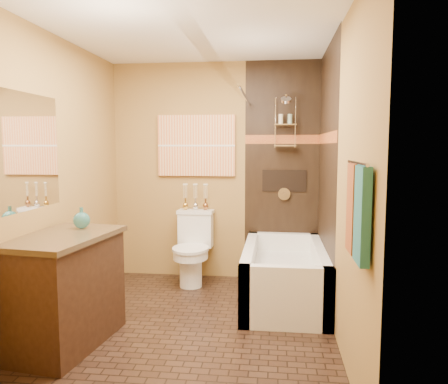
# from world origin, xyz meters

# --- Properties ---
(floor) EXTENTS (3.00, 3.00, 0.00)m
(floor) POSITION_xyz_m (0.00, 0.00, 0.00)
(floor) COLOR black
(floor) RESTS_ON ground
(wall_left) EXTENTS (0.02, 3.00, 2.50)m
(wall_left) POSITION_xyz_m (-1.20, 0.00, 1.25)
(wall_left) COLOR olive
(wall_left) RESTS_ON floor
(wall_right) EXTENTS (0.02, 3.00, 2.50)m
(wall_right) POSITION_xyz_m (1.20, 0.00, 1.25)
(wall_right) COLOR olive
(wall_right) RESTS_ON floor
(wall_back) EXTENTS (2.40, 0.02, 2.50)m
(wall_back) POSITION_xyz_m (0.00, 1.50, 1.25)
(wall_back) COLOR olive
(wall_back) RESTS_ON floor
(wall_front) EXTENTS (2.40, 0.02, 2.50)m
(wall_front) POSITION_xyz_m (0.00, -1.50, 1.25)
(wall_front) COLOR olive
(wall_front) RESTS_ON floor
(ceiling) EXTENTS (3.00, 3.00, 0.00)m
(ceiling) POSITION_xyz_m (0.00, 0.00, 2.50)
(ceiling) COLOR silver
(ceiling) RESTS_ON wall_back
(alcove_tile_back) EXTENTS (0.85, 0.01, 2.50)m
(alcove_tile_back) POSITION_xyz_m (0.78, 1.49, 1.25)
(alcove_tile_back) COLOR black
(alcove_tile_back) RESTS_ON wall_back
(alcove_tile_right) EXTENTS (0.01, 1.50, 2.50)m
(alcove_tile_right) POSITION_xyz_m (1.19, 0.75, 1.25)
(alcove_tile_right) COLOR black
(alcove_tile_right) RESTS_ON wall_right
(mosaic_band_back) EXTENTS (0.85, 0.01, 0.10)m
(mosaic_band_back) POSITION_xyz_m (0.78, 1.48, 1.62)
(mosaic_band_back) COLOR maroon
(mosaic_band_back) RESTS_ON alcove_tile_back
(mosaic_band_right) EXTENTS (0.01, 1.50, 0.10)m
(mosaic_band_right) POSITION_xyz_m (1.18, 0.75, 1.62)
(mosaic_band_right) COLOR maroon
(mosaic_band_right) RESTS_ON alcove_tile_right
(alcove_niche) EXTENTS (0.50, 0.01, 0.25)m
(alcove_niche) POSITION_xyz_m (0.80, 1.48, 1.15)
(alcove_niche) COLOR black
(alcove_niche) RESTS_ON alcove_tile_back
(shower_fixtures) EXTENTS (0.24, 0.33, 1.16)m
(shower_fixtures) POSITION_xyz_m (0.80, 1.38, 1.67)
(shower_fixtures) COLOR silver
(shower_fixtures) RESTS_ON floor
(curtain_rod) EXTENTS (0.03, 1.55, 0.03)m
(curtain_rod) POSITION_xyz_m (0.40, 0.75, 2.02)
(curtain_rod) COLOR silver
(curtain_rod) RESTS_ON wall_back
(towel_bar) EXTENTS (0.02, 0.55, 0.02)m
(towel_bar) POSITION_xyz_m (1.15, -1.05, 1.45)
(towel_bar) COLOR silver
(towel_bar) RESTS_ON wall_right
(towel_teal) EXTENTS (0.05, 0.22, 0.52)m
(towel_teal) POSITION_xyz_m (1.16, -1.18, 1.18)
(towel_teal) COLOR #1F6468
(towel_teal) RESTS_ON towel_bar
(towel_rust) EXTENTS (0.05, 0.22, 0.52)m
(towel_rust) POSITION_xyz_m (1.16, -0.92, 1.18)
(towel_rust) COLOR brown
(towel_rust) RESTS_ON towel_bar
(sunset_painting) EXTENTS (0.90, 0.04, 0.70)m
(sunset_painting) POSITION_xyz_m (-0.22, 1.48, 1.55)
(sunset_painting) COLOR orange
(sunset_painting) RESTS_ON wall_back
(vanity_mirror) EXTENTS (0.01, 1.00, 0.90)m
(vanity_mirror) POSITION_xyz_m (-1.19, -0.42, 1.50)
(vanity_mirror) COLOR white
(vanity_mirror) RESTS_ON wall_left
(bathtub) EXTENTS (0.80, 1.50, 0.55)m
(bathtub) POSITION_xyz_m (0.80, 0.75, 0.22)
(bathtub) COLOR white
(bathtub) RESTS_ON floor
(toilet) EXTENTS (0.42, 0.61, 0.81)m
(toilet) POSITION_xyz_m (-0.22, 1.21, 0.41)
(toilet) COLOR white
(toilet) RESTS_ON floor
(vanity) EXTENTS (0.72, 1.05, 0.87)m
(vanity) POSITION_xyz_m (-0.92, -0.42, 0.44)
(vanity) COLOR black
(vanity) RESTS_ON floor
(teal_bottle) EXTENTS (0.18, 0.18, 0.22)m
(teal_bottle) POSITION_xyz_m (-0.87, -0.16, 0.96)
(teal_bottle) COLOR #277574
(teal_bottle) RESTS_ON vanity
(bud_vases) EXTENTS (0.30, 0.06, 0.30)m
(bud_vases) POSITION_xyz_m (-0.22, 1.39, 0.97)
(bud_vases) COLOR gold
(bud_vases) RESTS_ON toilet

